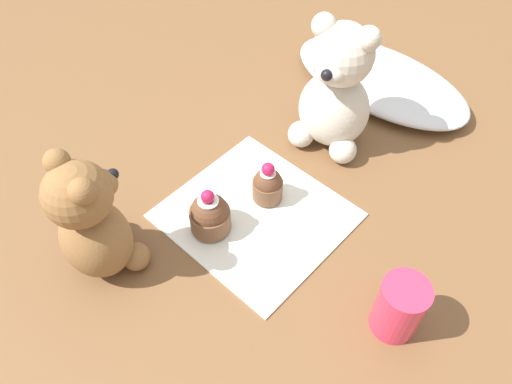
{
  "coord_description": "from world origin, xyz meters",
  "views": [
    {
      "loc": [
        0.3,
        -0.33,
        0.6
      ],
      "look_at": [
        0.0,
        0.0,
        0.06
      ],
      "focal_mm": 35.0,
      "sensor_mm": 36.0,
      "label": 1
    }
  ],
  "objects_px": {
    "teddy_bear_tan": "(92,223)",
    "cupcake_near_tan_bear": "(210,214)",
    "juice_glass": "(399,307)",
    "teddy_bear_cream": "(336,92)",
    "cupcake_near_cream_bear": "(268,185)"
  },
  "relations": [
    {
      "from": "teddy_bear_cream",
      "to": "cupcake_near_tan_bear",
      "type": "relative_size",
      "value": 2.85
    },
    {
      "from": "cupcake_near_cream_bear",
      "to": "juice_glass",
      "type": "distance_m",
      "value": 0.26
    },
    {
      "from": "teddy_bear_cream",
      "to": "teddy_bear_tan",
      "type": "height_order",
      "value": "teddy_bear_cream"
    },
    {
      "from": "teddy_bear_cream",
      "to": "teddy_bear_tan",
      "type": "bearing_deg",
      "value": -114.37
    },
    {
      "from": "juice_glass",
      "to": "teddy_bear_tan",
      "type": "bearing_deg",
      "value": -151.1
    },
    {
      "from": "teddy_bear_cream",
      "to": "juice_glass",
      "type": "height_order",
      "value": "teddy_bear_cream"
    },
    {
      "from": "teddy_bear_cream",
      "to": "cupcake_near_tan_bear",
      "type": "xyz_separation_m",
      "value": [
        -0.01,
        -0.26,
        -0.07
      ]
    },
    {
      "from": "teddy_bear_tan",
      "to": "cupcake_near_tan_bear",
      "type": "bearing_deg",
      "value": -110.49
    },
    {
      "from": "teddy_bear_tan",
      "to": "cupcake_near_cream_bear",
      "type": "relative_size",
      "value": 2.76
    },
    {
      "from": "juice_glass",
      "to": "cupcake_near_tan_bear",
      "type": "bearing_deg",
      "value": -168.96
    },
    {
      "from": "teddy_bear_tan",
      "to": "juice_glass",
      "type": "bearing_deg",
      "value": -145.34
    },
    {
      "from": "teddy_bear_tan",
      "to": "cupcake_near_tan_bear",
      "type": "distance_m",
      "value": 0.16
    },
    {
      "from": "teddy_bear_tan",
      "to": "juice_glass",
      "type": "distance_m",
      "value": 0.39
    },
    {
      "from": "teddy_bear_cream",
      "to": "cupcake_near_cream_bear",
      "type": "distance_m",
      "value": 0.18
    },
    {
      "from": "cupcake_near_cream_bear",
      "to": "juice_glass",
      "type": "bearing_deg",
      "value": -9.87
    }
  ]
}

